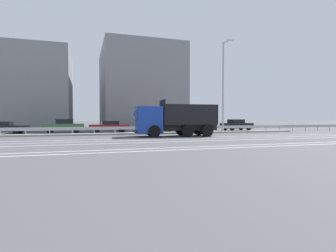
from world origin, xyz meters
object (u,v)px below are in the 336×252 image
(parked_car_2, at_px, (2,128))
(parked_car_7, at_px, (237,125))
(dump_truck, at_px, (165,122))
(parked_car_4, at_px, (109,126))
(median_road_sign, at_px, (136,121))
(street_lamp_1, at_px, (224,84))
(parked_car_6, at_px, (193,125))
(parked_car_3, at_px, (64,126))
(parked_car_5, at_px, (156,126))

(parked_car_2, xyz_separation_m, parked_car_7, (27.59, -0.39, 0.08))
(dump_truck, relative_size, parked_car_2, 1.60)
(parked_car_2, distance_m, parked_car_4, 10.90)
(parked_car_7, bearing_deg, median_road_sign, -76.62)
(dump_truck, relative_size, street_lamp_1, 0.74)
(median_road_sign, xyz_separation_m, parked_car_6, (8.37, 4.94, -0.58))
(parked_car_3, distance_m, parked_car_6, 15.57)
(parked_car_5, bearing_deg, dump_truck, -14.82)
(dump_truck, xyz_separation_m, parked_car_3, (-9.15, 8.44, -0.54))
(parked_car_4, bearing_deg, parked_car_7, -90.66)
(street_lamp_1, relative_size, parked_car_2, 2.16)
(dump_truck, xyz_separation_m, parked_car_2, (-15.09, 8.48, -0.64))
(dump_truck, bearing_deg, parked_car_3, 52.82)
(street_lamp_1, bearing_deg, parked_car_4, 158.50)
(parked_car_3, distance_m, parked_car_7, 21.65)
(median_road_sign, distance_m, parked_car_3, 8.64)
(parked_car_7, bearing_deg, parked_car_6, -98.80)
(parked_car_2, relative_size, parked_car_4, 1.04)
(parked_car_4, bearing_deg, parked_car_2, 91.73)
(parked_car_4, bearing_deg, parked_car_3, 92.95)
(parked_car_4, height_order, parked_car_7, parked_car_7)
(parked_car_3, relative_size, parked_car_5, 0.90)
(median_road_sign, relative_size, parked_car_7, 0.58)
(parked_car_2, relative_size, parked_car_7, 1.11)
(parked_car_4, bearing_deg, parked_car_5, -90.15)
(median_road_sign, xyz_separation_m, parked_car_4, (-2.24, 4.89, -0.65))
(median_road_sign, relative_size, parked_car_6, 0.61)
(parked_car_6, bearing_deg, median_road_sign, -55.64)
(dump_truck, bearing_deg, parked_car_4, 31.46)
(parked_car_3, xyz_separation_m, parked_car_5, (10.62, 0.04, -0.13))
(dump_truck, height_order, parked_car_2, dump_truck)
(street_lamp_1, bearing_deg, parked_car_7, 44.11)
(parked_car_6, relative_size, parked_car_7, 0.95)
(street_lamp_1, height_order, parked_car_3, street_lamp_1)
(street_lamp_1, relative_size, parked_car_6, 2.51)
(parked_car_6, xyz_separation_m, parked_car_7, (6.08, -0.56, -0.01))
(street_lamp_1, bearing_deg, median_road_sign, -179.59)
(median_road_sign, height_order, parked_car_7, median_road_sign)
(dump_truck, xyz_separation_m, median_road_sign, (-1.95, 3.70, 0.03))
(median_road_sign, height_order, parked_car_5, median_road_sign)
(parked_car_5, height_order, parked_car_7, parked_car_7)
(parked_car_5, bearing_deg, parked_car_4, -96.20)
(street_lamp_1, xyz_separation_m, parked_car_3, (-17.21, 4.66, -4.78))
(dump_truck, relative_size, median_road_sign, 3.03)
(median_road_sign, relative_size, parked_car_2, 0.53)
(parked_car_6, bearing_deg, parked_car_7, 88.47)
(parked_car_2, height_order, parked_car_7, parked_car_7)
(parked_car_2, height_order, parked_car_4, parked_car_4)
(street_lamp_1, height_order, parked_car_4, street_lamp_1)
(parked_car_5, bearing_deg, street_lamp_1, 49.53)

